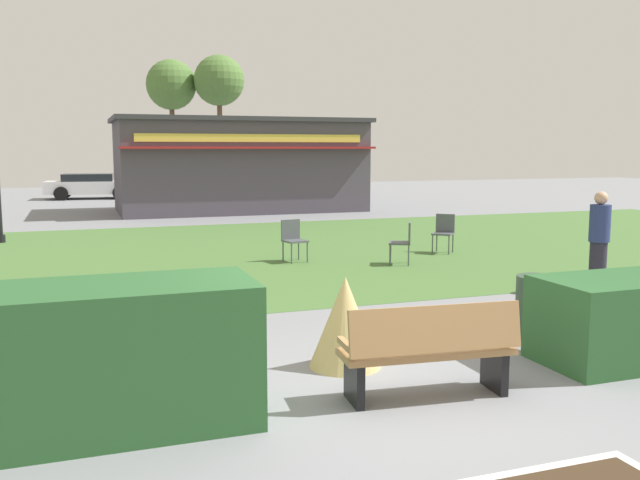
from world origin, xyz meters
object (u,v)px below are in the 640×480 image
Objects in this scene: person_strolling at (599,241)px; parked_car_center_slot at (202,183)px; parked_car_east_slot at (308,182)px; cafe_chair_east at (293,237)px; trash_bin at (536,307)px; cafe_chair_west at (444,230)px; food_kiosk at (239,165)px; cafe_chair_center at (404,239)px; park_bench at (429,350)px; tree_left_bg at (171,86)px; tree_center_bg at (219,82)px; parked_car_west_slot at (91,185)px.

person_strolling is 0.40× the size of parked_car_center_slot.
person_strolling is 0.39× the size of parked_car_east_slot.
person_strolling is at bearing -50.42° from cafe_chair_east.
cafe_chair_west reaches higher than trash_bin.
parked_car_east_slot is at bearing 77.16° from trash_bin.
person_strolling is at bearing -85.19° from parked_car_center_slot.
cafe_chair_east is at bearing -94.72° from parked_car_center_slot.
food_kiosk is 12.56m from cafe_chair_west.
food_kiosk reaches higher than trash_bin.
cafe_chair_center is at bearing -89.15° from parked_car_center_slot.
cafe_chair_center is at bearing 65.23° from park_bench.
cafe_chair_center is at bearing -87.82° from tree_left_bg.
tree_left_bg is 2.79m from tree_center_bg.
food_kiosk is 1.25× the size of tree_center_bg.
food_kiosk is at bearing -123.71° from parked_car_east_slot.
tree_center_bg is (2.37, 31.48, 5.67)m from trash_bin.
trash_bin is 0.90× the size of cafe_chair_east.
tree_left_bg is at bearing 90.15° from trash_bin.
parked_car_west_slot is 1.02× the size of parked_car_center_slot.
tree_left_bg reaches higher than food_kiosk.
trash_bin is 0.48× the size of person_strolling.
park_bench is 1.96× the size of cafe_chair_center.
tree_center_bg reaches higher than tree_left_bg.
park_bench is 0.23× the size of tree_center_bg.
parked_car_center_slot is (-2.16, 25.64, -0.22)m from person_strolling.
food_kiosk is at bearing 4.54° from person_strolling.
parked_car_center_slot is at bearing -179.98° from parked_car_east_slot.
cafe_chair_east is (1.20, 8.20, 0.05)m from park_bench.
person_strolling is (2.19, -17.07, -0.91)m from food_kiosk.
person_strolling is (1.83, -3.56, 0.33)m from cafe_chair_center.
tree_center_bg is (1.42, 25.85, 5.54)m from cafe_chair_center.
cafe_chair_east is at bearing 99.28° from trash_bin.
trash_bin is at bearing 31.88° from park_bench.
food_kiosk is 10.57× the size of cafe_chair_center.
trash_bin is 7.26m from cafe_chair_west.
cafe_chair_center is at bearing 24.45° from person_strolling.
trash_bin is (2.31, 1.43, -0.08)m from park_bench.
food_kiosk is at bearing 91.51° from cafe_chair_center.
cafe_chair_east is 0.21× the size of parked_car_east_slot.
cafe_chair_east is 1.00× the size of cafe_chair_center.
person_strolling is 25.89m from parked_car_east_slot.
cafe_chair_east is 21.01m from parked_car_center_slot.
park_bench is 2.72m from trash_bin.
tree_center_bg is at bearing 28.03° from parked_car_west_slot.
trash_bin is 28.11m from parked_car_west_slot.
cafe_chair_east is at bearing -80.23° from parked_car_west_slot.
food_kiosk is 2.16× the size of parked_car_west_slot.
person_strolling reaches higher than trash_bin.
trash_bin is at bearing -80.35° from parked_car_west_slot.
cafe_chair_east is 6.11m from person_strolling.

